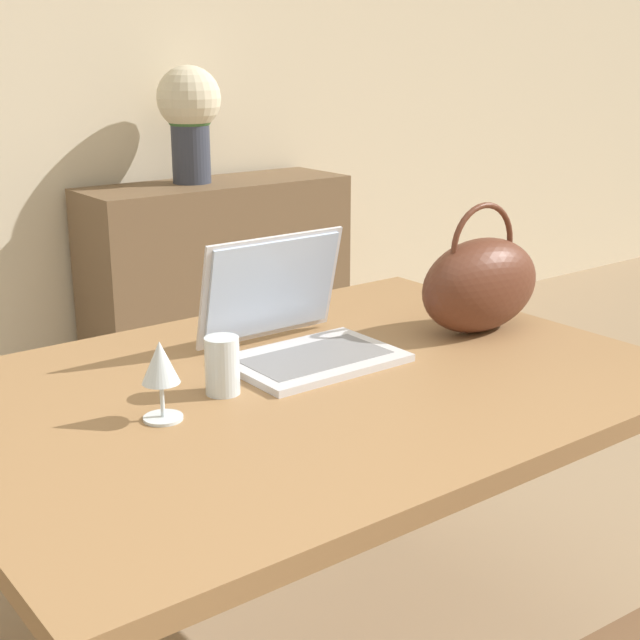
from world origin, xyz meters
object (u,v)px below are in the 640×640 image
(drinking_glass, at_px, (222,366))
(flower_vase, at_px, (189,112))
(laptop, at_px, (294,325))
(wine_glass, at_px, (160,367))
(handbag, at_px, (481,284))

(drinking_glass, distance_m, flower_vase, 2.19)
(laptop, xyz_separation_m, drinking_glass, (-0.25, -0.11, -0.01))
(flower_vase, bearing_deg, wine_glass, -121.00)
(drinking_glass, relative_size, handbag, 0.33)
(laptop, bearing_deg, flower_vase, 66.87)
(laptop, xyz_separation_m, handbag, (0.45, -0.13, 0.05))
(laptop, relative_size, handbag, 1.04)
(handbag, xyz_separation_m, flower_vase, (0.32, 1.93, 0.28))
(wine_glass, xyz_separation_m, handbag, (0.86, 0.02, 0.01))
(laptop, distance_m, handbag, 0.47)
(laptop, height_order, wine_glass, laptop)
(handbag, relative_size, flower_vase, 0.72)
(wine_glass, bearing_deg, flower_vase, 59.00)
(wine_glass, bearing_deg, handbag, 1.60)
(drinking_glass, xyz_separation_m, wine_glass, (-0.16, -0.05, 0.04))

